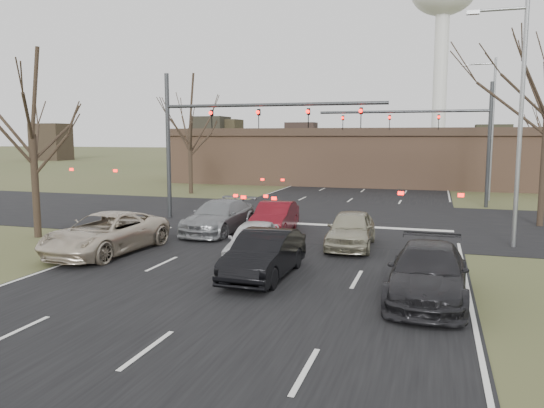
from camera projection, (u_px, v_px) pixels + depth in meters
The scene contains 18 objects.
ground at pixel (220, 297), 15.20m from camera, with size 360.00×360.00×0.00m, color #434B28.
road_main at pixel (391, 170), 72.05m from camera, with size 14.00×300.00×0.02m, color black.
road_cross at pixel (325, 219), 29.41m from camera, with size 200.00×14.00×0.02m, color black.
building at pixel (394, 156), 50.28m from camera, with size 42.40×10.40×5.30m.
water_tower at pixel (443, 2), 122.61m from camera, with size 15.00×15.00×44.50m.
mast_arm_near at pixel (222, 127), 28.40m from camera, with size 12.12×0.24×8.00m.
mast_arm_far at pixel (443, 129), 34.54m from camera, with size 11.12×0.24×8.00m.
streetlight_right_near at pixel (516, 111), 21.37m from camera, with size 2.34×0.25×10.00m.
streetlight_right_far at pixel (490, 122), 37.33m from camera, with size 2.34×0.25×10.00m.
tree_left_near at pixel (30, 91), 23.42m from camera, with size 5.10×5.10×8.50m.
tree_left_far at pixel (189, 101), 41.76m from camera, with size 5.70×5.70×9.50m.
car_silver_suv at pixel (106, 233), 20.79m from camera, with size 2.64×5.73×1.59m, color #C2B49D.
car_white_sedan at pixel (254, 241), 19.72m from camera, with size 1.71×4.24×1.44m, color silver.
car_black_hatch at pixel (264, 254), 17.27m from camera, with size 1.61×4.62×1.52m, color black.
car_charcoal_sedan at pixel (428, 273), 14.93m from camera, with size 2.14×5.27×1.53m, color black.
car_grey_ahead at pixel (219, 217), 25.27m from camera, with size 2.16×5.32×1.55m, color gray.
car_red_ahead at pixel (275, 218), 25.18m from camera, with size 1.56×4.47×1.47m, color #550C13.
car_silver_ahead at pixel (351, 229), 21.90m from camera, with size 1.81×4.49×1.53m, color #9D997F.
Camera 1 is at (5.80, -13.63, 4.60)m, focal length 35.00 mm.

